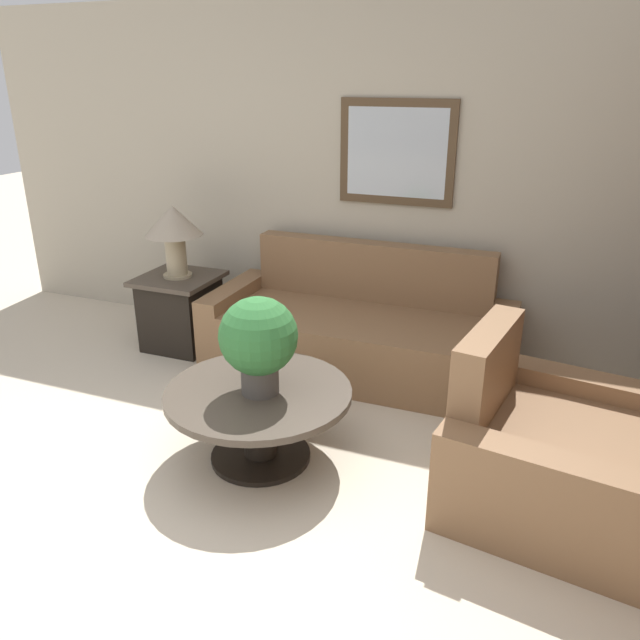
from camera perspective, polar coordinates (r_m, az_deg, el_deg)
ground_plane at (r=3.16m, az=-14.20°, el=-19.86°), size 20.00×20.00×0.00m
wall_back at (r=4.86m, az=3.32°, el=12.64°), size 6.64×0.09×2.60m
couch_main at (r=4.60m, az=3.54°, el=-1.15°), size 2.19×0.90×0.88m
armchair at (r=3.42m, az=20.46°, el=-11.39°), size 1.13×1.22×0.88m
coffee_table at (r=3.53m, az=-5.60°, el=-8.08°), size 1.04×1.04×0.44m
side_table at (r=5.09m, az=-12.60°, el=0.83°), size 0.59×0.59×0.59m
table_lamp at (r=4.89m, az=-13.25°, el=8.32°), size 0.44×0.44×0.56m
potted_plant_on_table at (r=3.31m, az=-5.65°, el=-1.81°), size 0.42×0.42×0.54m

